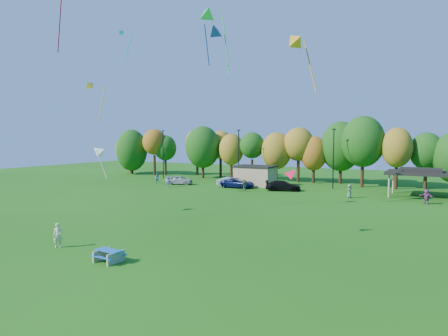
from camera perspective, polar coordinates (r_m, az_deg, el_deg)
The scene contains 23 objects.
ground at distance 27.46m, azimuth -9.58°, elevation -12.10°, with size 160.00×160.00×0.00m, color #19600F.
tree_line at distance 68.41m, azimuth 13.98°, elevation 2.70°, with size 93.57×10.55×11.15m.
lamp_posts at distance 62.37m, azimuth 15.36°, elevation 1.59°, with size 64.50×0.25×9.09m.
utility_building at distance 64.58m, azimuth 4.47°, elevation -1.07°, with size 6.30×4.30×3.25m.
pavilion at distance 57.84m, azimuth 26.27°, elevation -0.57°, with size 8.20×6.20×3.77m.
picnic_table at distance 26.52m, azimuth -16.13°, elevation -11.82°, with size 1.84×1.55×0.76m.
kite_flyer at distance 30.80m, azimuth -22.63°, elevation -8.89°, with size 0.63×0.42×1.74m, color beige.
car_a at distance 66.48m, azimuth -6.44°, elevation -1.68°, with size 1.82×4.54×1.55m, color silver.
car_b at distance 62.75m, azimuth 1.11°, elevation -2.02°, with size 1.63×4.67×1.54m, color #A4A3A9.
car_c at distance 61.65m, azimuth 1.98°, elevation -2.17°, with size 2.44×5.30×1.47m, color #0D1853.
car_d at distance 58.86m, azimuth 8.43°, elevation -2.52°, with size 2.08×5.11×1.48m, color black.
far_person_0 at distance 57.36m, azimuth 2.93°, elevation -2.51°, with size 1.04×0.43×1.78m, color #728752.
far_person_1 at distance 68.68m, azimuth -9.53°, elevation -1.43°, with size 0.86×0.67×1.76m, color teal.
far_person_3 at distance 63.10m, azimuth -7.95°, elevation -1.96°, with size 1.08×0.62×1.67m, color #435293.
far_person_4 at distance 53.78m, azimuth 17.47°, elevation -3.16°, with size 0.87×0.57×1.78m, color #65835A.
far_person_5 at distance 52.20m, azimuth 26.94°, elevation -3.65°, with size 1.68×0.53×1.81m, color #87387D.
kite_1 at distance 42.86m, azimuth -1.33°, elevation 19.15°, with size 1.83×2.98×4.67m.
kite_2 at distance 36.19m, azimuth 9.95°, elevation 17.55°, with size 3.25×2.56×5.61m.
kite_5 at distance 41.88m, azimuth -17.63°, elevation 2.33°, with size 2.30×1.54×3.55m.
kite_7 at distance 60.70m, azimuth -14.31°, elevation 18.21°, with size 0.91×2.53×4.27m.
kite_8 at distance 54.06m, azimuth -18.44°, elevation 11.14°, with size 1.43×3.21×5.38m.
kite_10 at distance 31.41m, azimuth 9.76°, elevation -0.73°, with size 1.48×1.28×1.24m.
kite_11 at distance 43.51m, azimuth -2.52°, elevation 21.19°, with size 3.82×3.75×7.59m.
Camera 1 is at (16.40, -20.62, 7.76)m, focal length 32.00 mm.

